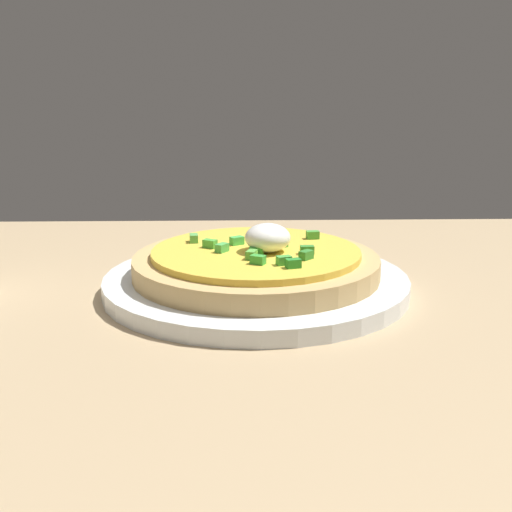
% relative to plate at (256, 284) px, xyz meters
% --- Properties ---
extents(dining_table, '(1.24, 0.87, 0.03)m').
position_rel_plate_xyz_m(dining_table, '(0.04, 0.10, -0.02)').
color(dining_table, tan).
rests_on(dining_table, ground).
extents(plate, '(0.29, 0.29, 0.02)m').
position_rel_plate_xyz_m(plate, '(0.00, 0.00, 0.00)').
color(plate, white).
rests_on(plate, dining_table).
extents(pizza, '(0.24, 0.24, 0.05)m').
position_rel_plate_xyz_m(pizza, '(-0.00, 0.00, 0.02)').
color(pizza, tan).
rests_on(pizza, plate).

